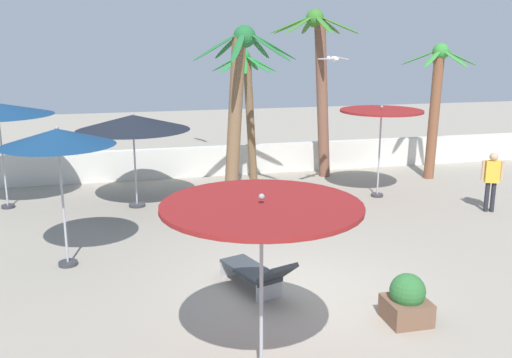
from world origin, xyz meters
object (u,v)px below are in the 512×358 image
at_px(patio_umbrella_4, 57,138).
at_px(lounge_chair_0, 257,272).
at_px(patio_umbrella_3, 381,114).
at_px(palm_tree_0, 248,97).
at_px(palm_tree_1, 320,74).
at_px(palm_tree_2, 436,96).
at_px(seagull_1, 333,59).
at_px(guest_0, 492,176).
at_px(palm_tree_3, 238,95).
at_px(patio_umbrella_2, 262,212).
at_px(patio_umbrella_0, 133,123).
at_px(planter, 407,300).

distance_m(patio_umbrella_4, lounge_chair_0, 4.77).
xyz_separation_m(patio_umbrella_3, lounge_chair_0, (-5.08, -5.60, -2.09)).
xyz_separation_m(patio_umbrella_3, palm_tree_0, (-3.31, 3.00, 0.27)).
xyz_separation_m(palm_tree_1, palm_tree_2, (3.66, -1.13, -0.69)).
bearing_deg(lounge_chair_0, patio_umbrella_4, 148.63).
bearing_deg(seagull_1, guest_0, -22.46).
bearing_deg(palm_tree_1, guest_0, -57.29).
height_order(patio_umbrella_3, lounge_chair_0, patio_umbrella_3).
height_order(palm_tree_0, palm_tree_3, palm_tree_3).
distance_m(palm_tree_1, seagull_1, 3.48).
xyz_separation_m(patio_umbrella_3, palm_tree_3, (-4.15, 0.47, 0.61)).
bearing_deg(patio_umbrella_3, palm_tree_1, 107.35).
bearing_deg(palm_tree_1, patio_umbrella_2, -113.09).
bearing_deg(guest_0, seagull_1, 157.54).
bearing_deg(lounge_chair_0, patio_umbrella_2, -102.57).
bearing_deg(patio_umbrella_0, patio_umbrella_2, -81.57).
bearing_deg(patio_umbrella_3, planter, -111.73).
bearing_deg(seagull_1, patio_umbrella_3, 15.11).
xyz_separation_m(patio_umbrella_0, planter, (4.15, -7.95, -2.00)).
height_order(palm_tree_0, guest_0, palm_tree_0).
relative_size(palm_tree_1, planter, 6.53).
xyz_separation_m(patio_umbrella_4, palm_tree_2, (11.42, 5.15, 0.07)).
bearing_deg(palm_tree_0, guest_0, -42.41).
bearing_deg(palm_tree_0, patio_umbrella_3, -42.21).
distance_m(palm_tree_2, seagull_1, 5.17).
height_order(patio_umbrella_4, lounge_chair_0, patio_umbrella_4).
relative_size(palm_tree_0, palm_tree_1, 0.77).
distance_m(lounge_chair_0, seagull_1, 7.16).
distance_m(guest_0, seagull_1, 5.36).
height_order(patio_umbrella_2, palm_tree_1, palm_tree_1).
height_order(patio_umbrella_3, palm_tree_1, palm_tree_1).
height_order(patio_umbrella_4, guest_0, patio_umbrella_4).
bearing_deg(patio_umbrella_0, patio_umbrella_4, -111.23).
xyz_separation_m(palm_tree_0, lounge_chair_0, (-1.77, -8.60, -2.36)).
distance_m(patio_umbrella_3, seagull_1, 2.41).
bearing_deg(palm_tree_1, patio_umbrella_3, -72.65).
xyz_separation_m(patio_umbrella_2, lounge_chair_0, (0.64, 2.87, -2.08)).
bearing_deg(patio_umbrella_0, guest_0, -16.46).
relative_size(patio_umbrella_3, palm_tree_2, 0.61).
bearing_deg(patio_umbrella_3, patio_umbrella_2, -124.05).
relative_size(palm_tree_2, lounge_chair_0, 2.29).
relative_size(patio_umbrella_2, palm_tree_1, 0.49).
distance_m(palm_tree_3, planter, 8.34).
xyz_separation_m(palm_tree_3, lounge_chair_0, (-0.93, -6.07, -2.70)).
xyz_separation_m(palm_tree_1, palm_tree_3, (-3.26, -2.39, -0.37)).
height_order(patio_umbrella_4, palm_tree_0, palm_tree_0).
bearing_deg(planter, patio_umbrella_2, -157.76).
bearing_deg(patio_umbrella_3, palm_tree_2, 32.02).
bearing_deg(guest_0, patio_umbrella_4, -173.31).
bearing_deg(patio_umbrella_2, guest_0, 38.23).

